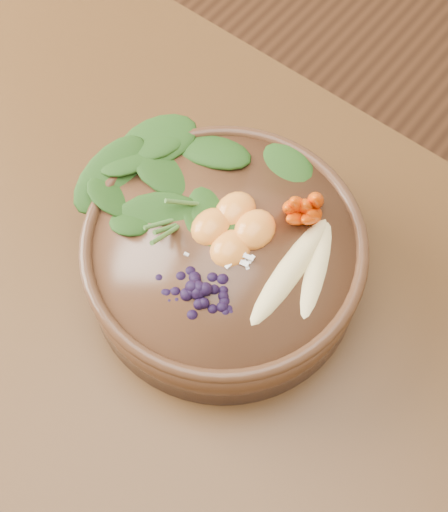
{
  "coord_description": "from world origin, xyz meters",
  "views": [
    {
      "loc": [
        0.31,
        -0.14,
        1.5
      ],
      "look_at": [
        0.08,
        0.14,
        0.8
      ],
      "focal_mm": 50.0,
      "sensor_mm": 36.0,
      "label": 1
    }
  ],
  "objects_px": {
    "kale_heap": "(208,169)",
    "banana_halves": "(305,263)",
    "carrot_cluster": "(304,179)",
    "blueberry_pile": "(201,285)",
    "mandarin_cluster": "(233,221)",
    "stoneware_bowl": "(224,260)",
    "dining_table": "(102,354)"
  },
  "relations": [
    {
      "from": "kale_heap",
      "to": "blueberry_pile",
      "type": "distance_m",
      "value": 0.14
    },
    {
      "from": "kale_heap",
      "to": "banana_halves",
      "type": "bearing_deg",
      "value": -9.26
    },
    {
      "from": "kale_heap",
      "to": "carrot_cluster",
      "type": "relative_size",
      "value": 2.38
    },
    {
      "from": "stoneware_bowl",
      "to": "kale_heap",
      "type": "height_order",
      "value": "kale_heap"
    },
    {
      "from": "blueberry_pile",
      "to": "dining_table",
      "type": "bearing_deg",
      "value": -139.81
    },
    {
      "from": "dining_table",
      "to": "blueberry_pile",
      "type": "relative_size",
      "value": 11.2
    },
    {
      "from": "carrot_cluster",
      "to": "blueberry_pile",
      "type": "bearing_deg",
      "value": -109.55
    },
    {
      "from": "stoneware_bowl",
      "to": "mandarin_cluster",
      "type": "bearing_deg",
      "value": 97.94
    },
    {
      "from": "kale_heap",
      "to": "mandarin_cluster",
      "type": "xyz_separation_m",
      "value": [
        0.06,
        -0.03,
        -0.01
      ]
    },
    {
      "from": "dining_table",
      "to": "kale_heap",
      "type": "distance_m",
      "value": 0.28
    },
    {
      "from": "mandarin_cluster",
      "to": "banana_halves",
      "type": "bearing_deg",
      "value": 4.54
    },
    {
      "from": "carrot_cluster",
      "to": "dining_table",
      "type": "bearing_deg",
      "value": -129.59
    },
    {
      "from": "stoneware_bowl",
      "to": "mandarin_cluster",
      "type": "distance_m",
      "value": 0.06
    },
    {
      "from": "dining_table",
      "to": "stoneware_bowl",
      "type": "relative_size",
      "value": 5.17
    },
    {
      "from": "kale_heap",
      "to": "banana_halves",
      "type": "height_order",
      "value": "kale_heap"
    },
    {
      "from": "stoneware_bowl",
      "to": "carrot_cluster",
      "type": "relative_size",
      "value": 3.62
    },
    {
      "from": "stoneware_bowl",
      "to": "blueberry_pile",
      "type": "relative_size",
      "value": 2.16
    },
    {
      "from": "dining_table",
      "to": "blueberry_pile",
      "type": "distance_m",
      "value": 0.24
    },
    {
      "from": "blueberry_pile",
      "to": "kale_heap",
      "type": "bearing_deg",
      "value": 126.09
    },
    {
      "from": "blueberry_pile",
      "to": "mandarin_cluster",
      "type": "bearing_deg",
      "value": 105.02
    },
    {
      "from": "mandarin_cluster",
      "to": "blueberry_pile",
      "type": "bearing_deg",
      "value": -74.98
    },
    {
      "from": "banana_halves",
      "to": "blueberry_pile",
      "type": "height_order",
      "value": "blueberry_pile"
    },
    {
      "from": "kale_heap",
      "to": "blueberry_pile",
      "type": "bearing_deg",
      "value": -53.91
    },
    {
      "from": "dining_table",
      "to": "mandarin_cluster",
      "type": "xyz_separation_m",
      "value": [
        0.08,
        0.16,
        0.19
      ]
    },
    {
      "from": "banana_halves",
      "to": "mandarin_cluster",
      "type": "relative_size",
      "value": 1.82
    },
    {
      "from": "stoneware_bowl",
      "to": "mandarin_cluster",
      "type": "height_order",
      "value": "mandarin_cluster"
    },
    {
      "from": "dining_table",
      "to": "banana_halves",
      "type": "xyz_separation_m",
      "value": [
        0.16,
        0.17,
        0.19
      ]
    },
    {
      "from": "blueberry_pile",
      "to": "stoneware_bowl",
      "type": "bearing_deg",
      "value": 107.15
    },
    {
      "from": "kale_heap",
      "to": "stoneware_bowl",
      "type": "bearing_deg",
      "value": -38.85
    },
    {
      "from": "kale_heap",
      "to": "carrot_cluster",
      "type": "height_order",
      "value": "carrot_cluster"
    },
    {
      "from": "banana_halves",
      "to": "blueberry_pile",
      "type": "xyz_separation_m",
      "value": [
        -0.07,
        -0.09,
        0.01
      ]
    },
    {
      "from": "carrot_cluster",
      "to": "banana_halves",
      "type": "distance_m",
      "value": 0.09
    }
  ]
}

